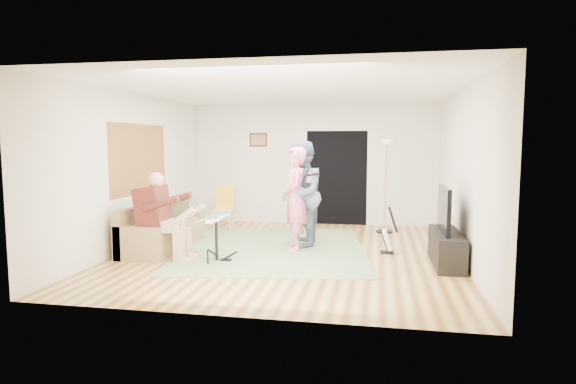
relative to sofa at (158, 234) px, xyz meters
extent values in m
plane|color=brown|center=(2.29, 0.08, -0.26)|extent=(6.00, 6.00, 0.00)
plane|color=white|center=(2.29, 0.08, 2.44)|extent=(6.00, 6.00, 0.00)
plane|color=#9B632F|center=(-0.46, 0.28, 1.29)|extent=(0.00, 2.05, 2.05)
plane|color=black|center=(2.84, 3.07, 0.79)|extent=(2.10, 0.00, 2.10)
cube|color=#3F2314|center=(1.04, 3.07, 1.64)|extent=(0.42, 0.03, 0.32)
cube|color=#627648|center=(1.96, 0.38, -0.25)|extent=(3.64, 4.17, 0.02)
cube|color=olive|center=(0.09, 0.00, -0.07)|extent=(0.78, 1.56, 0.39)
cube|color=olive|center=(-0.24, 0.00, 0.13)|extent=(0.15, 1.93, 0.78)
cube|color=olive|center=(0.09, 0.87, 0.02)|extent=(0.78, 0.18, 0.55)
cube|color=olive|center=(0.09, -0.87, 0.02)|extent=(0.78, 0.18, 0.55)
cube|color=#552018|center=(0.24, -0.65, 0.57)|extent=(0.39, 0.50, 0.64)
sphere|color=tan|center=(0.30, -0.65, 1.00)|extent=(0.25, 0.25, 0.25)
cylinder|color=black|center=(1.29, -0.65, 0.09)|extent=(0.05, 0.05, 0.65)
cube|color=white|center=(1.29, -0.65, 0.41)|extent=(0.13, 0.65, 0.04)
imported|color=#E46383|center=(2.36, 0.34, 0.63)|extent=(0.57, 0.73, 1.78)
imported|color=slate|center=(2.42, 0.65, 0.68)|extent=(0.77, 0.96, 1.88)
cube|color=black|center=(3.92, 0.40, -0.24)|extent=(0.22, 0.18, 0.03)
cube|color=white|center=(3.92, 0.40, -0.03)|extent=(0.17, 0.26, 0.34)
cylinder|color=black|center=(4.00, 0.40, 0.31)|extent=(0.18, 0.04, 0.44)
cylinder|color=black|center=(3.90, 2.29, -0.24)|extent=(0.34, 0.34, 0.03)
cylinder|color=tan|center=(3.90, 2.29, 0.67)|extent=(0.04, 0.04, 1.81)
cone|color=white|center=(3.90, 2.29, 1.59)|extent=(0.30, 0.30, 0.12)
cube|color=beige|center=(0.53, 2.02, 0.16)|extent=(0.43, 0.43, 0.04)
cube|color=#FFAC1A|center=(0.53, 2.20, 0.47)|extent=(0.38, 0.11, 0.39)
cube|color=black|center=(4.79, -0.20, -0.01)|extent=(0.40, 1.40, 0.50)
cube|color=black|center=(4.74, -0.20, 0.59)|extent=(0.06, 1.05, 0.68)
camera|label=1|loc=(3.73, -7.69, 1.60)|focal=30.00mm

